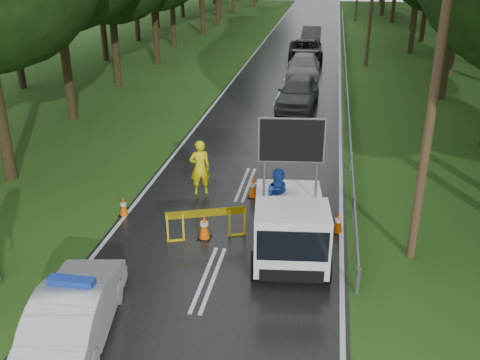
% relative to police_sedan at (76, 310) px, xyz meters
% --- Properties ---
extents(ground, '(160.00, 160.00, 0.00)m').
position_rel_police_sedan_xyz_m(ground, '(2.31, 2.58, -0.67)').
color(ground, '#1C4814').
rests_on(ground, ground).
extents(road, '(7.00, 140.00, 0.02)m').
position_rel_police_sedan_xyz_m(road, '(2.31, 32.58, -0.66)').
color(road, black).
rests_on(road, ground).
extents(guardrail, '(0.12, 60.06, 0.70)m').
position_rel_police_sedan_xyz_m(guardrail, '(6.01, 32.25, -0.12)').
color(guardrail, gray).
rests_on(guardrail, ground).
extents(utility_pole_near, '(1.40, 0.24, 10.00)m').
position_rel_police_sedan_xyz_m(utility_pole_near, '(7.51, 4.58, 4.40)').
color(utility_pole_near, '#493822').
rests_on(utility_pole_near, ground).
extents(police_sedan, '(2.08, 4.21, 1.46)m').
position_rel_police_sedan_xyz_m(police_sedan, '(0.00, 0.00, 0.00)').
color(police_sedan, silver).
rests_on(police_sedan, ground).
extents(work_truck, '(2.41, 4.60, 3.53)m').
position_rel_police_sedan_xyz_m(work_truck, '(4.22, 4.10, 0.29)').
color(work_truck, gray).
rests_on(work_truck, ground).
extents(barrier, '(2.19, 0.83, 0.96)m').
position_rel_police_sedan_xyz_m(barrier, '(1.81, 4.58, 0.06)').
color(barrier, yellow).
rests_on(barrier, ground).
extents(officer, '(0.83, 0.70, 1.93)m').
position_rel_police_sedan_xyz_m(officer, '(0.91, 7.58, 0.30)').
color(officer, yellow).
rests_on(officer, ground).
extents(civilian, '(1.06, 0.90, 1.89)m').
position_rel_police_sedan_xyz_m(civilian, '(3.79, 5.58, 0.28)').
color(civilian, '#1940A4').
rests_on(civilian, ground).
extents(queue_car_first, '(2.23, 4.94, 1.65)m').
position_rel_police_sedan_xyz_m(queue_car_first, '(3.44, 18.90, 0.16)').
color(queue_car_first, '#45494D').
rests_on(queue_car_first, ground).
extents(queue_car_second, '(2.13, 5.11, 1.48)m').
position_rel_police_sedan_xyz_m(queue_car_second, '(3.31, 25.93, 0.07)').
color(queue_car_second, '#929599').
rests_on(queue_car_second, ground).
extents(queue_car_third, '(2.77, 5.49, 1.49)m').
position_rel_police_sedan_xyz_m(queue_car_third, '(3.11, 31.93, 0.08)').
color(queue_car_third, black).
rests_on(queue_car_third, ground).
extents(queue_car_fourth, '(1.58, 4.46, 1.47)m').
position_rel_police_sedan_xyz_m(queue_car_fourth, '(3.19, 39.83, 0.07)').
color(queue_car_fourth, '#414348').
rests_on(queue_car_fourth, ground).
extents(cone_near_left, '(0.36, 0.36, 0.77)m').
position_rel_police_sedan_xyz_m(cone_near_left, '(-0.86, 1.58, -0.29)').
color(cone_near_left, black).
rests_on(cone_near_left, ground).
extents(cone_center, '(0.39, 0.39, 0.82)m').
position_rel_police_sedan_xyz_m(cone_center, '(1.74, 4.58, -0.27)').
color(cone_center, black).
rests_on(cone_center, ground).
extents(cone_far, '(0.37, 0.37, 0.79)m').
position_rel_police_sedan_xyz_m(cone_far, '(2.73, 7.58, -0.28)').
color(cone_far, black).
rests_on(cone_far, ground).
extents(cone_left_mid, '(0.31, 0.31, 0.66)m').
position_rel_police_sedan_xyz_m(cone_left_mid, '(-1.09, 5.58, -0.35)').
color(cone_left_mid, black).
rests_on(cone_left_mid, ground).
extents(cone_right, '(0.33, 0.33, 0.69)m').
position_rel_police_sedan_xyz_m(cone_right, '(5.55, 5.58, -0.33)').
color(cone_right, black).
rests_on(cone_right, ground).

